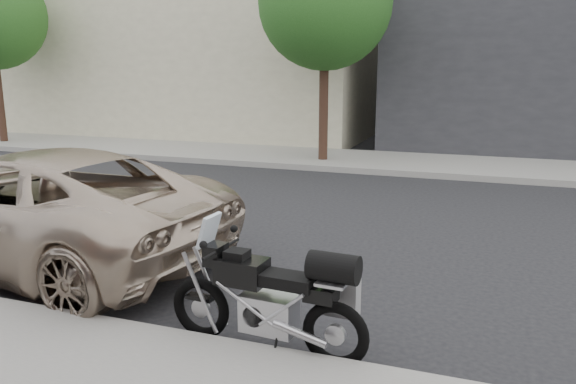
# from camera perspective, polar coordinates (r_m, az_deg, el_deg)

# --- Properties ---
(ground) EXTENTS (120.00, 120.00, 0.00)m
(ground) POSITION_cam_1_polar(r_m,az_deg,el_deg) (8.90, 5.09, -4.20)
(ground) COLOR black
(ground) RESTS_ON ground
(far_sidewalk) EXTENTS (44.00, 3.00, 0.15)m
(far_sidewalk) POSITION_cam_1_polar(r_m,az_deg,el_deg) (15.11, 11.40, 2.89)
(far_sidewalk) COLOR gray
(far_sidewalk) RESTS_ON ground
(far_building_cream) EXTENTS (14.00, 11.00, 8.00)m
(far_building_cream) POSITION_cam_1_polar(r_m,az_deg,el_deg) (24.47, -7.63, 15.90)
(far_building_cream) COLOR #B7AF92
(far_building_cream) RESTS_ON ground
(street_tree_mid) EXTENTS (3.40, 3.40, 5.70)m
(street_tree_mid) POSITION_cam_1_polar(r_m,az_deg,el_deg) (14.91, 3.78, 18.66)
(street_tree_mid) COLOR #382319
(street_tree_mid) RESTS_ON far_sidewalk
(motorcycle) EXTENTS (1.98, 0.64, 1.25)m
(motorcycle) POSITION_cam_1_polar(r_m,az_deg,el_deg) (5.13, -0.97, -10.68)
(motorcycle) COLOR black
(motorcycle) RESTS_ON ground
(minivan) EXTENTS (5.73, 3.17, 1.52)m
(minivan) POSITION_cam_1_polar(r_m,az_deg,el_deg) (8.17, -24.47, -1.32)
(minivan) COLOR #BAA691
(minivan) RESTS_ON ground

